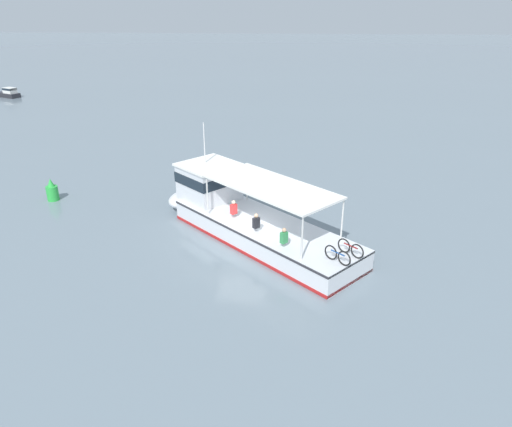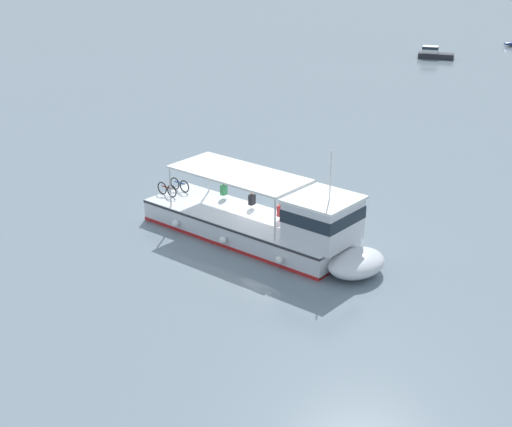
# 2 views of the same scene
# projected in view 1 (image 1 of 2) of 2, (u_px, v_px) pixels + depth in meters

# --- Properties ---
(ground_plane) EXTENTS (400.00, 400.00, 0.00)m
(ground_plane) POSITION_uv_depth(u_px,v_px,m) (241.00, 247.00, 22.97)
(ground_plane) COLOR slate
(ferry_main) EXTENTS (10.76, 11.55, 5.32)m
(ferry_main) POSITION_uv_depth(u_px,v_px,m) (243.00, 214.00, 24.07)
(ferry_main) COLOR silver
(ferry_main) RESTS_ON ground
(motorboat_off_stern) EXTENTS (2.67, 3.82, 1.26)m
(motorboat_off_stern) POSITION_uv_depth(u_px,v_px,m) (9.00, 93.00, 60.69)
(motorboat_off_stern) COLOR #232328
(motorboat_off_stern) RESTS_ON ground
(channel_buoy) EXTENTS (0.70, 0.70, 1.40)m
(channel_buoy) POSITION_uv_depth(u_px,v_px,m) (52.00, 191.00, 28.28)
(channel_buoy) COLOR green
(channel_buoy) RESTS_ON ground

